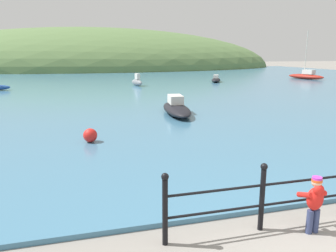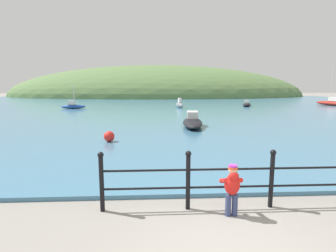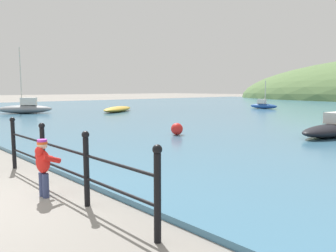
# 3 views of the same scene
# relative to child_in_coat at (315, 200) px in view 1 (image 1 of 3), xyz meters

# --- Properties ---
(water) EXTENTS (80.00, 60.00, 0.10)m
(water) POSITION_rel_child_in_coat_xyz_m (-0.30, 30.82, -0.55)
(water) COLOR teal
(water) RESTS_ON ground
(far_hillside) EXTENTS (75.23, 41.38, 15.77)m
(far_hillside) POSITION_rel_child_in_coat_xyz_m (-0.30, 65.05, -0.60)
(far_hillside) COLOR #567542
(far_hillside) RESTS_ON ground
(iron_railing) EXTENTS (5.23, 0.12, 1.21)m
(iron_railing) POSITION_rel_child_in_coat_xyz_m (0.06, 0.32, 0.04)
(iron_railing) COLOR black
(iron_railing) RESTS_ON ground
(child_in_coat) EXTENTS (0.39, 0.38, 1.00)m
(child_in_coat) POSITION_rel_child_in_coat_xyz_m (0.00, 0.00, 0.00)
(child_in_coat) COLOR navy
(child_in_coat) RESTS_ON ground
(boat_red_dinghy) EXTENTS (2.56, 4.58, 5.37)m
(boat_red_dinghy) POSITION_rel_child_in_coat_xyz_m (21.19, 27.54, -0.15)
(boat_red_dinghy) COLOR maroon
(boat_red_dinghy) RESTS_ON water
(boat_blue_hull) EXTENTS (1.54, 4.02, 0.88)m
(boat_blue_hull) POSITION_rel_child_in_coat_xyz_m (0.82, 10.70, -0.22)
(boat_blue_hull) COLOR black
(boat_blue_hull) RESTS_ON water
(boat_far_right) EXTENTS (2.03, 2.79, 0.73)m
(boat_far_right) POSITION_rel_child_in_coat_xyz_m (9.81, 26.62, -0.27)
(boat_far_right) COLOR black
(boat_far_right) RESTS_ON water
(boat_mid_harbor) EXTENTS (0.93, 2.10, 1.10)m
(boat_mid_harbor) POSITION_rel_child_in_coat_xyz_m (1.42, 24.93, -0.15)
(boat_mid_harbor) COLOR gray
(boat_mid_harbor) RESTS_ON water
(mooring_buoy) EXTENTS (0.46, 0.46, 0.46)m
(mooring_buoy) POSITION_rel_child_in_coat_xyz_m (-3.41, 6.56, -0.27)
(mooring_buoy) COLOR red
(mooring_buoy) RESTS_ON water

